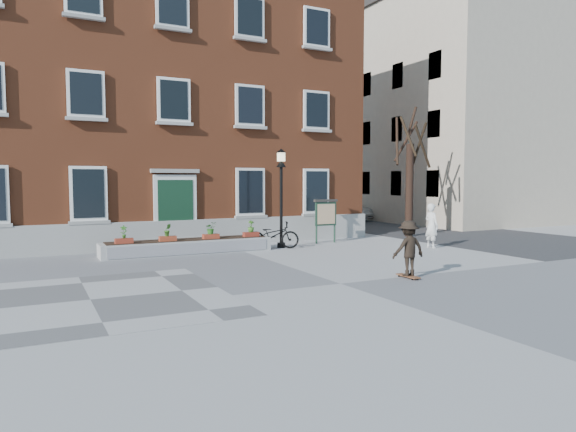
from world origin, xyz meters
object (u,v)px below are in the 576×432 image
bicycle (273,235)px  lamp_post (281,184)px  notice_board (326,214)px  skateboarder (408,248)px  bystander (432,226)px  parked_car (342,210)px

bicycle → lamp_post: size_ratio=0.52×
notice_board → skateboarder: size_ratio=1.18×
lamp_post → notice_board: size_ratio=2.10×
bystander → lamp_post: (-5.29, 2.77, 1.66)m
bicycle → parked_car: parked_car is taller
lamp_post → notice_board: bearing=11.4°
bystander → notice_board: size_ratio=0.95×
lamp_post → skateboarder: bearing=-87.7°
bicycle → skateboarder: 7.24m
parked_car → bystander: 14.13m
bicycle → skateboarder: size_ratio=1.28×
bicycle → notice_board: size_ratio=1.08×
bystander → skateboarder: (-5.00, -4.56, -0.06)m
bicycle → skateboarder: bearing=-153.4°
bystander → notice_board: notice_board is taller
lamp_post → skateboarder: (0.29, -7.33, -1.71)m
notice_board → lamp_post: bearing=-168.6°
bicycle → skateboarder: skateboarder is taller
bicycle → lamp_post: lamp_post is taller
bystander → lamp_post: size_ratio=0.45×
bicycle → notice_board: (2.77, 0.61, 0.73)m
bystander → parked_car: bearing=-19.8°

